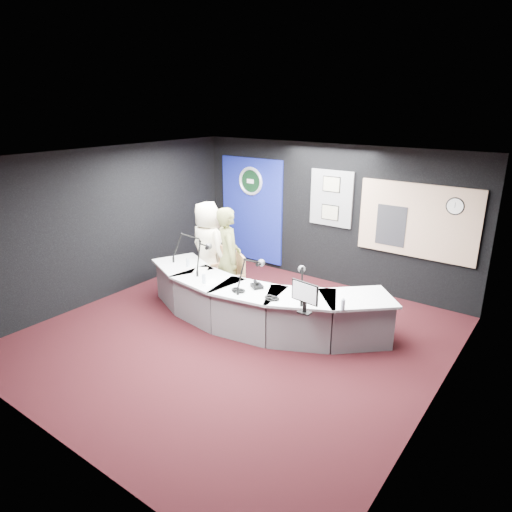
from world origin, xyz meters
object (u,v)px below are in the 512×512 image
Objects in this scene: person_woman at (229,258)px; broadcast_desk at (254,303)px; armchair_left at (208,267)px; armchair_right at (229,281)px; person_man at (208,248)px.

broadcast_desk is at bearing -159.58° from person_woman.
armchair_left is 1.10× the size of armchair_right.
broadcast_desk is 4.37× the size of armchair_left.
armchair_left is (-1.51, 0.55, 0.14)m from broadcast_desk.
person_man is at bearing 160.02° from broadcast_desk.
person_woman reaches higher than armchair_right.
armchair_right is at bearing 175.23° from person_man.
armchair_left is 0.83m from person_woman.
person_man is (-1.51, 0.55, 0.53)m from broadcast_desk.
armchair_left is 0.39m from person_man.
person_woman is at bearing 1.05° from armchair_left.
person_woman is at bearing 157.77° from broadcast_desk.
broadcast_desk is 0.88m from armchair_right.
person_woman is (0.69, -0.22, 0.01)m from person_man.
person_man is 0.73m from person_woman.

